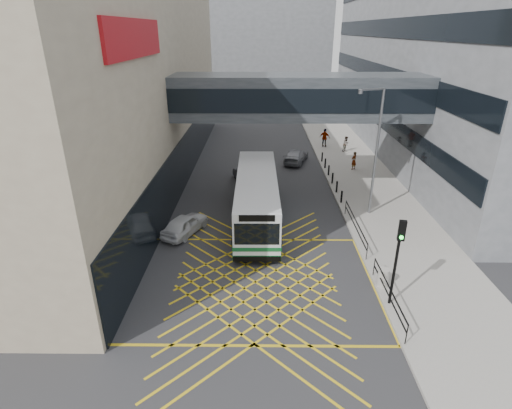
{
  "coord_description": "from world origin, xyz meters",
  "views": [
    {
      "loc": [
        0.19,
        -17.14,
        11.91
      ],
      "look_at": [
        0.0,
        4.0,
        2.6
      ],
      "focal_mm": 28.0,
      "sensor_mm": 36.0,
      "label": 1
    }
  ],
  "objects_px": {
    "car_dark": "(246,175)",
    "traffic_light": "(398,251)",
    "street_lamp": "(375,146)",
    "litter_bin": "(383,277)",
    "pedestrian_b": "(346,144)",
    "car_white": "(185,224)",
    "car_silver": "(296,156)",
    "pedestrian_c": "(325,138)",
    "bus": "(257,197)",
    "pedestrian_a": "(354,161)"
  },
  "relations": [
    {
      "from": "street_lamp",
      "to": "pedestrian_c",
      "type": "bearing_deg",
      "value": 71.19
    },
    {
      "from": "car_silver",
      "to": "pedestrian_b",
      "type": "height_order",
      "value": "pedestrian_b"
    },
    {
      "from": "pedestrian_a",
      "to": "litter_bin",
      "type": "bearing_deg",
      "value": 42.53
    },
    {
      "from": "pedestrian_b",
      "to": "pedestrian_c",
      "type": "height_order",
      "value": "pedestrian_c"
    },
    {
      "from": "traffic_light",
      "to": "pedestrian_c",
      "type": "bearing_deg",
      "value": 99.97
    },
    {
      "from": "pedestrian_a",
      "to": "pedestrian_b",
      "type": "relative_size",
      "value": 1.02
    },
    {
      "from": "pedestrian_a",
      "to": "pedestrian_c",
      "type": "relative_size",
      "value": 0.83
    },
    {
      "from": "car_dark",
      "to": "traffic_light",
      "type": "distance_m",
      "value": 18.13
    },
    {
      "from": "car_dark",
      "to": "car_silver",
      "type": "xyz_separation_m",
      "value": [
        4.66,
        5.65,
        0.02
      ]
    },
    {
      "from": "litter_bin",
      "to": "pedestrian_c",
      "type": "height_order",
      "value": "pedestrian_c"
    },
    {
      "from": "litter_bin",
      "to": "bus",
      "type": "bearing_deg",
      "value": 129.4
    },
    {
      "from": "bus",
      "to": "traffic_light",
      "type": "bearing_deg",
      "value": -56.31
    },
    {
      "from": "car_silver",
      "to": "pedestrian_c",
      "type": "relative_size",
      "value": 2.2
    },
    {
      "from": "car_silver",
      "to": "car_white",
      "type": "bearing_deg",
      "value": 78.04
    },
    {
      "from": "pedestrian_b",
      "to": "litter_bin",
      "type": "bearing_deg",
      "value": -140.4
    },
    {
      "from": "pedestrian_b",
      "to": "pedestrian_c",
      "type": "distance_m",
      "value": 2.72
    },
    {
      "from": "car_dark",
      "to": "litter_bin",
      "type": "height_order",
      "value": "car_dark"
    },
    {
      "from": "pedestrian_b",
      "to": "traffic_light",
      "type": "bearing_deg",
      "value": -140.16
    },
    {
      "from": "pedestrian_a",
      "to": "traffic_light",
      "type": "bearing_deg",
      "value": 42.9
    },
    {
      "from": "street_lamp",
      "to": "pedestrian_c",
      "type": "xyz_separation_m",
      "value": [
        -0.41,
        17.2,
        -3.84
      ]
    },
    {
      "from": "pedestrian_b",
      "to": "car_white",
      "type": "bearing_deg",
      "value": -170.74
    },
    {
      "from": "car_dark",
      "to": "car_silver",
      "type": "height_order",
      "value": "car_silver"
    },
    {
      "from": "car_white",
      "to": "street_lamp",
      "type": "height_order",
      "value": "street_lamp"
    },
    {
      "from": "car_white",
      "to": "pedestrian_b",
      "type": "relative_size",
      "value": 2.55
    },
    {
      "from": "car_white",
      "to": "pedestrian_a",
      "type": "distance_m",
      "value": 18.11
    },
    {
      "from": "car_silver",
      "to": "litter_bin",
      "type": "height_order",
      "value": "car_silver"
    },
    {
      "from": "bus",
      "to": "car_dark",
      "type": "height_order",
      "value": "bus"
    },
    {
      "from": "car_dark",
      "to": "street_lamp",
      "type": "distance_m",
      "value": 11.57
    },
    {
      "from": "bus",
      "to": "street_lamp",
      "type": "bearing_deg",
      "value": 5.76
    },
    {
      "from": "street_lamp",
      "to": "litter_bin",
      "type": "xyz_separation_m",
      "value": [
        -1.31,
        -8.54,
        -4.34
      ]
    },
    {
      "from": "litter_bin",
      "to": "pedestrian_b",
      "type": "height_order",
      "value": "pedestrian_b"
    },
    {
      "from": "street_lamp",
      "to": "pedestrian_b",
      "type": "distance_m",
      "value": 15.91
    },
    {
      "from": "bus",
      "to": "pedestrian_c",
      "type": "distance_m",
      "value": 19.44
    },
    {
      "from": "car_silver",
      "to": "litter_bin",
      "type": "xyz_separation_m",
      "value": [
        2.63,
        -20.6,
        -0.03
      ]
    },
    {
      "from": "traffic_light",
      "to": "pedestrian_a",
      "type": "bearing_deg",
      "value": 94.77
    },
    {
      "from": "pedestrian_b",
      "to": "street_lamp",
      "type": "bearing_deg",
      "value": -139.33
    },
    {
      "from": "car_dark",
      "to": "pedestrian_a",
      "type": "relative_size",
      "value": 2.53
    },
    {
      "from": "bus",
      "to": "car_dark",
      "type": "bearing_deg",
      "value": 97.06
    },
    {
      "from": "litter_bin",
      "to": "pedestrian_b",
      "type": "xyz_separation_m",
      "value": [
        2.85,
        23.86,
        0.32
      ]
    },
    {
      "from": "car_white",
      "to": "pedestrian_c",
      "type": "xyz_separation_m",
      "value": [
        11.75,
        19.96,
        0.49
      ]
    },
    {
      "from": "traffic_light",
      "to": "street_lamp",
      "type": "height_order",
      "value": "street_lamp"
    },
    {
      "from": "traffic_light",
      "to": "pedestrian_c",
      "type": "height_order",
      "value": "traffic_light"
    },
    {
      "from": "car_dark",
      "to": "litter_bin",
      "type": "bearing_deg",
      "value": 98.07
    },
    {
      "from": "car_white",
      "to": "pedestrian_c",
      "type": "distance_m",
      "value": 23.17
    },
    {
      "from": "car_white",
      "to": "street_lamp",
      "type": "xyz_separation_m",
      "value": [
        12.16,
        2.76,
        4.33
      ]
    },
    {
      "from": "car_dark",
      "to": "pedestrian_c",
      "type": "distance_m",
      "value": 13.56
    },
    {
      "from": "car_dark",
      "to": "bus",
      "type": "bearing_deg",
      "value": 79.64
    },
    {
      "from": "pedestrian_a",
      "to": "pedestrian_b",
      "type": "bearing_deg",
      "value": -134.15
    },
    {
      "from": "car_white",
      "to": "pedestrian_b",
      "type": "height_order",
      "value": "pedestrian_b"
    },
    {
      "from": "bus",
      "to": "pedestrian_c",
      "type": "relative_size",
      "value": 5.92
    }
  ]
}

